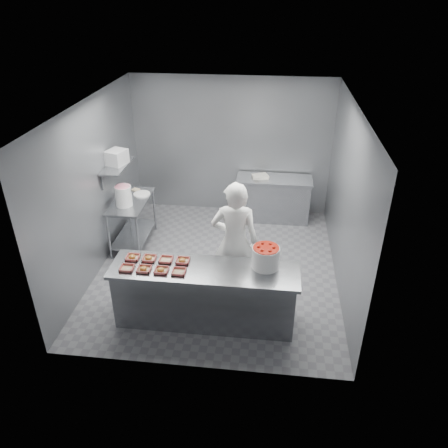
{
  "coord_description": "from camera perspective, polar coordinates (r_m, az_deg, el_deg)",
  "views": [
    {
      "loc": [
        0.84,
        -6.18,
        4.33
      ],
      "look_at": [
        0.14,
        -0.2,
        0.97
      ],
      "focal_mm": 35.0,
      "sensor_mm": 36.0,
      "label": 1
    }
  ],
  "objects": [
    {
      "name": "wall_back",
      "position": [
        8.97,
        0.99,
        10.06
      ],
      "size": [
        4.0,
        0.04,
        2.8
      ],
      "primitive_type": "cube",
      "color": "slate",
      "rests_on": "ground"
    },
    {
      "name": "strawberry_tub",
      "position": [
        5.96,
        5.46,
        -4.25
      ],
      "size": [
        0.38,
        0.38,
        0.31
      ],
      "color": "silver",
      "rests_on": "service_counter"
    },
    {
      "name": "glaze_bucket",
      "position": [
        7.76,
        -13.0,
        3.66
      ],
      "size": [
        0.3,
        0.28,
        0.44
      ],
      "color": "silver",
      "rests_on": "prep_table"
    },
    {
      "name": "worker",
      "position": [
        6.47,
        1.41,
        -2.32
      ],
      "size": [
        0.71,
        0.47,
        1.91
      ],
      "primitive_type": "imported",
      "rotation": [
        0.0,
        0.0,
        3.16
      ],
      "color": "white",
      "rests_on": "ground"
    },
    {
      "name": "ceiling",
      "position": [
        6.42,
        -1.03,
        15.35
      ],
      "size": [
        4.5,
        4.5,
        0.0
      ],
      "primitive_type": "plane",
      "rotation": [
        3.14,
        0.0,
        0.0
      ],
      "color": "white",
      "rests_on": "wall_back"
    },
    {
      "name": "tray_3",
      "position": [
        5.92,
        -5.91,
        -6.2
      ],
      "size": [
        0.19,
        0.18,
        0.04
      ],
      "color": "tan",
      "rests_on": "service_counter"
    },
    {
      "name": "bucket_lid",
      "position": [
        8.17,
        -10.68,
        3.87
      ],
      "size": [
        0.32,
        0.32,
        0.02
      ],
      "primitive_type": "cylinder",
      "rotation": [
        0.0,
        0.0,
        -0.05
      ],
      "color": "silver",
      "rests_on": "prep_table"
    },
    {
      "name": "paper_stack",
      "position": [
        8.77,
        4.77,
        6.23
      ],
      "size": [
        0.34,
        0.29,
        0.06
      ],
      "primitive_type": "cube",
      "rotation": [
        0.0,
        0.0,
        0.25
      ],
      "color": "silver",
      "rests_on": "back_counter"
    },
    {
      "name": "wall_right",
      "position": [
        6.94,
        15.7,
        3.01
      ],
      "size": [
        0.04,
        4.5,
        2.8
      ],
      "primitive_type": "cube",
      "color": "slate",
      "rests_on": "ground"
    },
    {
      "name": "tray_7",
      "position": [
        6.13,
        -5.43,
        -4.77
      ],
      "size": [
        0.19,
        0.18,
        0.06
      ],
      "color": "tan",
      "rests_on": "service_counter"
    },
    {
      "name": "floor",
      "position": [
        7.6,
        -0.84,
        -5.63
      ],
      "size": [
        4.5,
        4.5,
        0.0
      ],
      "primitive_type": "plane",
      "color": "#4C4C51",
      "rests_on": "ground"
    },
    {
      "name": "wall_left",
      "position": [
        7.41,
        -16.5,
        4.58
      ],
      "size": [
        0.04,
        4.5,
        2.8
      ],
      "primitive_type": "cube",
      "color": "slate",
      "rests_on": "ground"
    },
    {
      "name": "service_counter",
      "position": [
        6.25,
        -2.5,
        -9.22
      ],
      "size": [
        2.6,
        0.7,
        0.9
      ],
      "color": "slate",
      "rests_on": "ground"
    },
    {
      "name": "tray_4",
      "position": [
        6.31,
        -11.86,
        -4.26
      ],
      "size": [
        0.19,
        0.18,
        0.06
      ],
      "color": "tan",
      "rests_on": "service_counter"
    },
    {
      "name": "tray_0",
      "position": [
        6.11,
        -12.56,
        -5.63
      ],
      "size": [
        0.19,
        0.18,
        0.04
      ],
      "color": "tan",
      "rests_on": "service_counter"
    },
    {
      "name": "back_counter",
      "position": [
        8.96,
        6.45,
        3.32
      ],
      "size": [
        1.5,
        0.6,
        0.9
      ],
      "color": "slate",
      "rests_on": "ground"
    },
    {
      "name": "wall_shelf",
      "position": [
        7.8,
        -13.83,
        7.39
      ],
      "size": [
        0.35,
        0.9,
        0.03
      ],
      "primitive_type": "cube",
      "color": "slate",
      "rests_on": "wall_left"
    },
    {
      "name": "rag",
      "position": [
        8.38,
        -11.46,
        4.44
      ],
      "size": [
        0.16,
        0.15,
        0.02
      ],
      "primitive_type": "cube",
      "rotation": [
        0.0,
        0.0,
        -0.36
      ],
      "color": "#CCB28C",
      "rests_on": "prep_table"
    },
    {
      "name": "tray_5",
      "position": [
        6.24,
        -9.76,
        -4.43
      ],
      "size": [
        0.19,
        0.18,
        0.06
      ],
      "color": "tan",
      "rests_on": "service_counter"
    },
    {
      "name": "tray_6",
      "position": [
        6.18,
        -7.59,
        -4.62
      ],
      "size": [
        0.19,
        0.18,
        0.04
      ],
      "color": "tan",
      "rests_on": "service_counter"
    },
    {
      "name": "tray_1",
      "position": [
        6.04,
        -10.42,
        -5.8
      ],
      "size": [
        0.19,
        0.18,
        0.06
      ],
      "color": "tan",
      "rests_on": "service_counter"
    },
    {
      "name": "appliance",
      "position": [
        7.79,
        -13.84,
        8.47
      ],
      "size": [
        0.38,
        0.4,
        0.25
      ],
      "primitive_type": "cube",
      "rotation": [
        0.0,
        0.0,
        -0.32
      ],
      "color": "gray",
      "rests_on": "wall_shelf"
    },
    {
      "name": "tray_2",
      "position": [
        5.97,
        -8.2,
        -5.99
      ],
      "size": [
        0.19,
        0.18,
        0.06
      ],
      "color": "tan",
      "rests_on": "service_counter"
    },
    {
      "name": "prep_table",
      "position": [
        8.13,
        -11.92,
        1.11
      ],
      "size": [
        0.6,
        1.2,
        0.9
      ],
      "color": "slate",
      "rests_on": "ground"
    }
  ]
}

